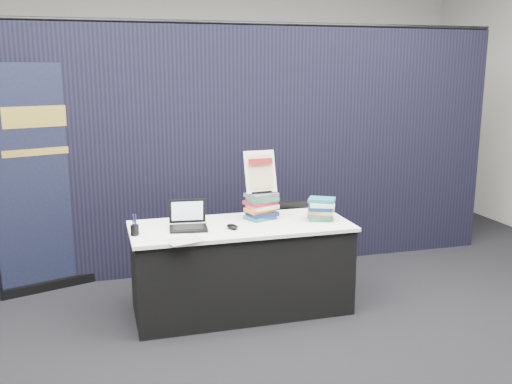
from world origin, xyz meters
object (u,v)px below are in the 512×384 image
object	(u,v)px
laptop	(187,222)
book_stack_tall	(261,206)
book_stack_short	(321,209)
pullup_banner	(43,193)
info_sign	(260,172)
stacking_chair	(299,243)
display_table	(241,268)

from	to	relation	value
laptop	book_stack_tall	size ratio (longest dim) A/B	1.13
book_stack_short	pullup_banner	world-z (taller)	pullup_banner
book_stack_short	info_sign	xyz separation A→B (m)	(-0.47, 0.20, 0.30)
book_stack_short	stacking_chair	xyz separation A→B (m)	(-0.07, 0.33, -0.39)
display_table	laptop	xyz separation A→B (m)	(-0.44, -0.01, 0.43)
book_stack_tall	info_sign	world-z (taller)	info_sign
info_sign	laptop	bearing A→B (deg)	-170.61
pullup_banner	info_sign	bearing A→B (deg)	-42.21
book_stack_short	stacking_chair	bearing A→B (deg)	102.13
info_sign	stacking_chair	bearing A→B (deg)	13.80
book_stack_tall	book_stack_short	world-z (taller)	book_stack_tall
display_table	pullup_banner	bearing A→B (deg)	149.25
laptop	stacking_chair	world-z (taller)	laptop
laptop	book_stack_tall	world-z (taller)	laptop
laptop	pullup_banner	xyz separation A→B (m)	(-1.15, 0.95, 0.11)
laptop	book_stack_short	xyz separation A→B (m)	(1.12, -0.05, 0.04)
laptop	book_stack_tall	bearing A→B (deg)	17.08
laptop	info_sign	size ratio (longest dim) A/B	0.86
book_stack_tall	pullup_banner	world-z (taller)	pullup_banner
book_stack_short	info_sign	bearing A→B (deg)	156.93
display_table	book_stack_short	world-z (taller)	book_stack_short
info_sign	stacking_chair	world-z (taller)	info_sign
info_sign	pullup_banner	distance (m)	1.98
info_sign	pullup_banner	xyz separation A→B (m)	(-1.80, 0.80, -0.24)
book_stack_tall	display_table	bearing A→B (deg)	-150.38
laptop	info_sign	distance (m)	0.75
book_stack_short	info_sign	world-z (taller)	info_sign
display_table	stacking_chair	world-z (taller)	stacking_chair
laptop	book_stack_short	bearing A→B (deg)	3.85
display_table	book_stack_tall	size ratio (longest dim) A/B	6.44
book_stack_tall	stacking_chair	distance (m)	0.60
info_sign	stacking_chair	size ratio (longest dim) A/B	0.45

